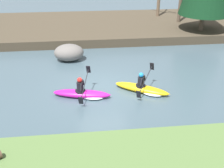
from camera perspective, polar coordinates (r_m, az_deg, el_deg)
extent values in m
plane|color=#425660|center=(13.08, -1.98, -0.87)|extent=(90.00, 90.00, 0.00)
cube|color=#473D2D|center=(22.78, -4.11, 12.41)|extent=(44.00, 9.33, 0.61)
cylinder|color=brown|center=(21.51, 18.96, 12.61)|extent=(0.36, 0.36, 1.19)
ellipsoid|color=yellow|center=(12.75, 6.42, -0.99)|extent=(2.63, 1.90, 0.34)
cone|color=yellow|center=(12.47, 11.83, -2.04)|extent=(0.40, 0.35, 0.20)
cylinder|color=black|center=(12.69, 6.24, -0.37)|extent=(0.66, 0.66, 0.08)
cylinder|color=black|center=(12.58, 6.30, 0.63)|extent=(0.41, 0.41, 0.42)
sphere|color=#1E89D1|center=(12.44, 6.37, 1.97)|extent=(0.32, 0.32, 0.23)
cylinder|color=black|center=(12.72, 7.09, 1.34)|extent=(0.19, 0.24, 0.35)
cylinder|color=black|center=(12.31, 6.39, 0.45)|extent=(0.19, 0.24, 0.35)
cylinder|color=black|center=(12.46, 7.32, 0.96)|extent=(1.01, 1.66, 0.65)
cube|color=black|center=(13.16, 8.69, 3.84)|extent=(0.25, 0.24, 0.41)
cube|color=black|center=(11.80, 5.81, -2.26)|extent=(0.25, 0.24, 0.41)
ellipsoid|color=white|center=(12.65, 8.75, -1.80)|extent=(1.30, 1.16, 0.18)
ellipsoid|color=#C61999|center=(12.31, -6.65, -2.11)|extent=(2.77, 1.16, 0.34)
cone|color=#C61999|center=(12.10, -0.90, -2.37)|extent=(0.38, 0.27, 0.20)
cylinder|color=black|center=(12.25, -6.92, -1.51)|extent=(0.57, 0.57, 0.08)
cylinder|color=black|center=(12.13, -6.98, -0.48)|extent=(0.36, 0.36, 0.42)
sphere|color=red|center=(11.98, -7.07, 0.89)|extent=(0.27, 0.27, 0.23)
cylinder|color=black|center=(12.28, -6.31, 0.38)|extent=(0.14, 0.24, 0.35)
cylinder|color=black|center=(11.86, -6.78, -0.67)|extent=(0.14, 0.24, 0.35)
cylinder|color=black|center=(12.02, -5.95, 0.00)|extent=(0.44, 1.88, 0.65)
cube|color=black|center=(12.73, -5.17, 3.20)|extent=(0.23, 0.20, 0.41)
cube|color=black|center=(11.37, -6.82, -3.59)|extent=(0.23, 0.20, 0.41)
ellipsoid|color=white|center=(12.25, -4.11, -2.58)|extent=(1.22, 0.92, 0.18)
ellipsoid|color=slate|center=(16.40, -9.37, 6.79)|extent=(1.81, 1.41, 1.02)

